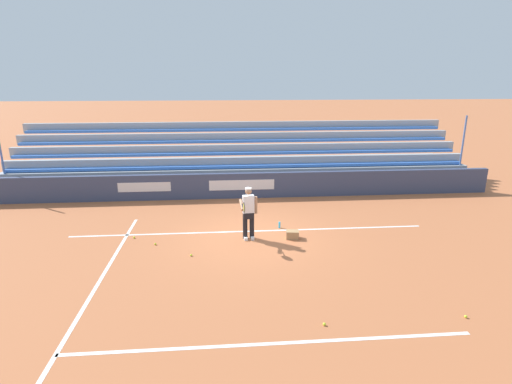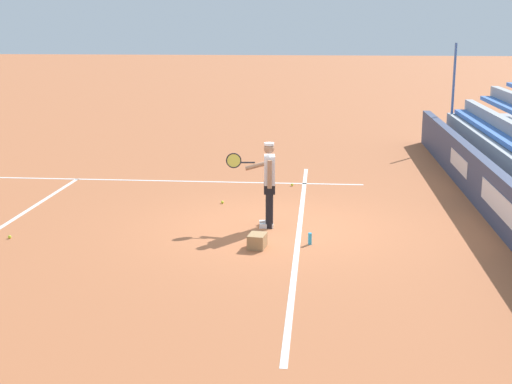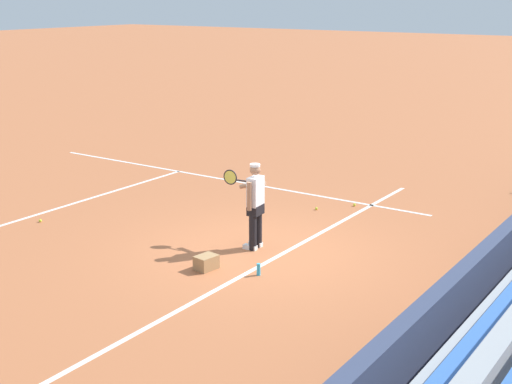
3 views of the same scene
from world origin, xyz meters
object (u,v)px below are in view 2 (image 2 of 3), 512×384
at_px(tennis_player, 268,183).
at_px(water_bottle, 310,239).
at_px(tennis_ball_near_player, 10,237).
at_px(tennis_ball_far_left, 222,202).
at_px(tennis_ball_on_baseline, 266,191).
at_px(tennis_ball_toward_net, 292,185).
at_px(ball_box_cardboard, 257,241).

distance_m(tennis_player, water_bottle, 1.63).
bearing_deg(water_bottle, tennis_ball_near_player, 91.55).
bearing_deg(water_bottle, tennis_ball_far_left, 35.10).
distance_m(tennis_ball_on_baseline, water_bottle, 4.24).
xyz_separation_m(tennis_player, tennis_ball_toward_net, (3.73, -0.34, -0.86)).
bearing_deg(tennis_ball_far_left, tennis_player, -146.37).
distance_m(tennis_ball_toward_net, tennis_ball_on_baseline, 0.98).
bearing_deg(tennis_ball_near_player, ball_box_cardboard, -91.67).
relative_size(tennis_player, tennis_ball_near_player, 25.98).
xyz_separation_m(tennis_player, water_bottle, (-1.14, -0.87, -0.78)).
xyz_separation_m(tennis_ball_far_left, water_bottle, (-2.91, -2.04, 0.08)).
xyz_separation_m(tennis_ball_toward_net, tennis_ball_far_left, (-1.96, 1.51, 0.00)).
height_order(tennis_ball_near_player, tennis_ball_on_baseline, same).
bearing_deg(tennis_ball_on_baseline, tennis_ball_far_left, 142.15).
xyz_separation_m(tennis_player, ball_box_cardboard, (-1.43, 0.09, -0.76)).
bearing_deg(tennis_ball_on_baseline, ball_box_cardboard, -177.76).
distance_m(tennis_player, tennis_ball_near_player, 5.10).
bearing_deg(tennis_ball_on_baseline, tennis_ball_near_player, 132.71).
xyz_separation_m(ball_box_cardboard, tennis_ball_toward_net, (5.16, -0.43, -0.10)).
bearing_deg(tennis_player, ball_box_cardboard, 176.47).
bearing_deg(water_bottle, tennis_player, 37.28).
bearing_deg(tennis_ball_near_player, tennis_ball_far_left, -50.22).
distance_m(tennis_player, tennis_ball_toward_net, 3.84).
height_order(ball_box_cardboard, tennis_ball_on_baseline, ball_box_cardboard).
bearing_deg(water_bottle, tennis_ball_toward_net, 6.22).
height_order(tennis_ball_on_baseline, water_bottle, water_bottle).
distance_m(tennis_ball_on_baseline, tennis_ball_far_left, 1.49).
bearing_deg(tennis_ball_far_left, tennis_ball_toward_net, -37.72).
distance_m(ball_box_cardboard, water_bottle, 1.00).
bearing_deg(tennis_player, tennis_ball_near_player, 104.93).
distance_m(tennis_ball_near_player, tennis_ball_far_left, 4.79).
bearing_deg(ball_box_cardboard, tennis_ball_near_player, 88.33).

